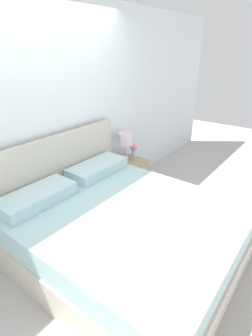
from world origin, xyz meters
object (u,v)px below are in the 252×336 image
at_px(nightstand, 131,175).
at_px(flower_vase, 134,149).
at_px(table_lamp, 126,140).
at_px(bed, 121,230).

relative_size(nightstand, flower_vase, 2.37).
relative_size(nightstand, table_lamp, 1.16).
height_order(bed, nightstand, bed).
bearing_deg(table_lamp, nightstand, -51.93).
xyz_separation_m(nightstand, table_lamp, (-0.05, 0.06, 0.57)).
relative_size(bed, nightstand, 4.26).
distance_m(nightstand, table_lamp, 0.58).
xyz_separation_m(bed, nightstand, (1.22, 0.78, -0.07)).
height_order(nightstand, table_lamp, table_lamp).
xyz_separation_m(bed, table_lamp, (1.17, 0.84, 0.50)).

